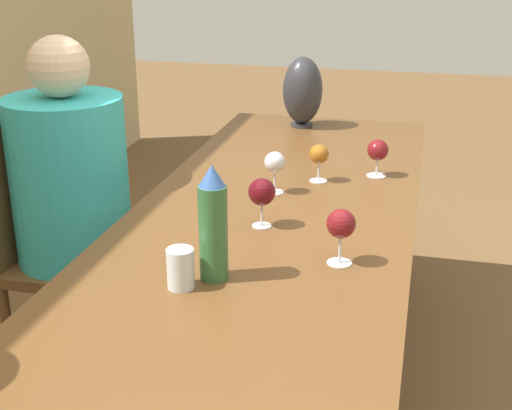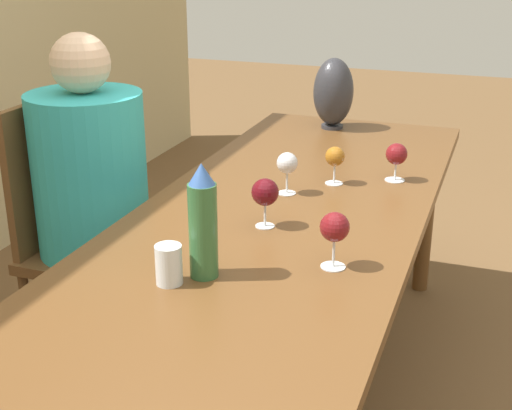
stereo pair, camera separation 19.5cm
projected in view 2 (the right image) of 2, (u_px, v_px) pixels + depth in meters
dining_table at (237, 281)px, 1.88m from camera, size 3.13×0.86×0.75m
water_bottle at (203, 223)px, 1.72m from camera, size 0.07×0.07×0.29m
water_tumbler at (169, 265)px, 1.72m from camera, size 0.07×0.07×0.10m
vase at (333, 92)px, 3.05m from camera, size 0.17×0.17×0.30m
wine_glass_0 at (287, 164)px, 2.29m from camera, size 0.07×0.07×0.14m
wine_glass_1 at (335, 228)px, 1.78m from camera, size 0.08×0.08×0.15m
wine_glass_2 at (396, 155)px, 2.42m from camera, size 0.07×0.07×0.13m
wine_glass_3 at (265, 193)px, 2.03m from camera, size 0.08×0.08×0.15m
wine_glass_4 at (335, 157)px, 2.39m from camera, size 0.07×0.07×0.13m
chair_far at (77, 231)px, 2.61m from camera, size 0.44×0.44×1.00m
person_far at (96, 200)px, 2.53m from camera, size 0.40×0.40×1.24m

